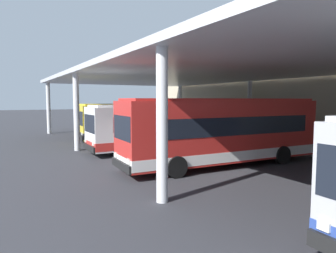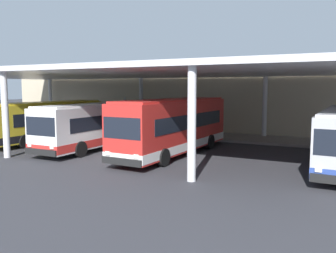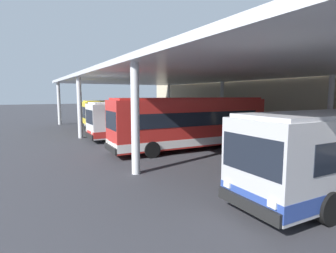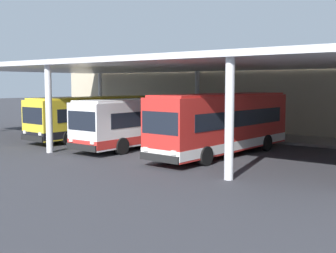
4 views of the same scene
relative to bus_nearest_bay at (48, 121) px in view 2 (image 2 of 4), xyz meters
name	(u,v)px [view 2 (image 2 of 4)]	position (x,y,z in m)	size (l,w,h in m)	color
ground_plane	(113,159)	(8.98, -3.63, -1.66)	(200.00, 200.00, 0.00)	#333338
platform_kerb	(190,135)	(8.98, 8.12, -1.57)	(42.00, 4.50, 0.18)	gray
station_building_facade	(204,96)	(8.98, 11.37, 1.82)	(48.00, 1.60, 6.96)	#C1B293
canopy_shelter	(157,74)	(8.98, 1.87, 3.66)	(40.00, 17.00, 5.55)	silver
bus_nearest_bay	(48,121)	(0.00, 0.00, 0.00)	(3.02, 10.62, 3.17)	yellow
bus_second_bay	(97,125)	(5.61, -0.80, 0.00)	(2.79, 10.55, 3.17)	white
bus_middle_bay	(174,126)	(11.55, -0.50, 0.19)	(3.07, 11.43, 3.57)	red
bench_waiting	(106,124)	(-0.30, 8.18, -0.99)	(1.80, 0.45, 0.92)	#4C515B
trash_bin	(126,125)	(2.22, 7.96, -0.98)	(0.52, 0.52, 0.98)	#33383D
banner_sign	(125,112)	(2.56, 7.31, 0.32)	(0.70, 0.12, 3.20)	#B2B2B7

